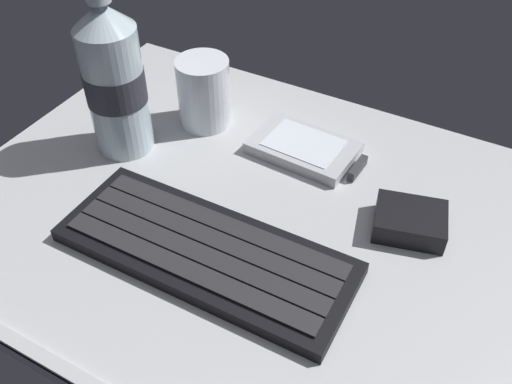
# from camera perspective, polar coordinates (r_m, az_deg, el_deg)

# --- Properties ---
(ground_plane) EXTENTS (0.64, 0.48, 0.03)m
(ground_plane) POSITION_cam_1_polar(r_m,az_deg,el_deg) (0.60, -0.11, -2.91)
(ground_plane) COLOR #B7BABC
(keyboard) EXTENTS (0.29, 0.11, 0.02)m
(keyboard) POSITION_cam_1_polar(r_m,az_deg,el_deg) (0.55, -5.06, -5.87)
(keyboard) COLOR black
(keyboard) RESTS_ON ground_plane
(handheld_device) EXTENTS (0.13, 0.08, 0.02)m
(handheld_device) POSITION_cam_1_polar(r_m,az_deg,el_deg) (0.67, 5.27, 4.28)
(handheld_device) COLOR #B7BABF
(handheld_device) RESTS_ON ground_plane
(juice_cup) EXTENTS (0.06, 0.06, 0.09)m
(juice_cup) POSITION_cam_1_polar(r_m,az_deg,el_deg) (0.70, -5.23, 9.65)
(juice_cup) COLOR silver
(juice_cup) RESTS_ON ground_plane
(water_bottle) EXTENTS (0.07, 0.07, 0.21)m
(water_bottle) POSITION_cam_1_polar(r_m,az_deg,el_deg) (0.65, -14.02, 10.89)
(water_bottle) COLOR silver
(water_bottle) RESTS_ON ground_plane
(charger_block) EXTENTS (0.08, 0.07, 0.02)m
(charger_block) POSITION_cam_1_polar(r_m,az_deg,el_deg) (0.59, 15.14, -2.85)
(charger_block) COLOR black
(charger_block) RESTS_ON ground_plane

